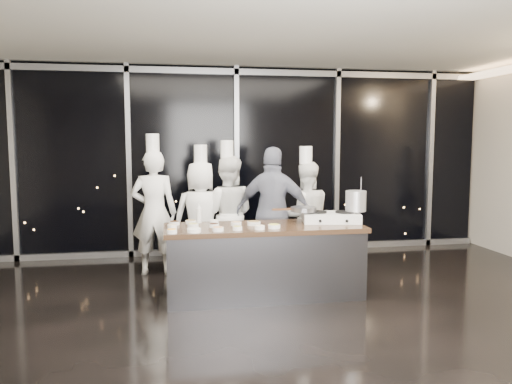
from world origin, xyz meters
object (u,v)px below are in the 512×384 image
(frying_pan, at_px, (303,209))
(chef_right, at_px, (305,216))
(guest, at_px, (274,212))
(stock_pot, at_px, (356,201))
(demo_counter, at_px, (264,261))
(chef_center, at_px, (227,213))
(chef_far_left, at_px, (154,211))
(chef_left, at_px, (201,216))
(stove, at_px, (331,217))

(frying_pan, height_order, chef_right, chef_right)
(guest, bearing_deg, stock_pot, 162.18)
(demo_counter, bearing_deg, frying_pan, 17.21)
(demo_counter, bearing_deg, chef_center, 103.49)
(chef_far_left, relative_size, chef_left, 1.08)
(stove, distance_m, chef_left, 1.97)
(chef_far_left, xyz_separation_m, chef_center, (1.07, -0.03, -0.05))
(frying_pan, distance_m, chef_center, 1.42)
(stock_pot, bearing_deg, demo_counter, -176.73)
(stock_pot, distance_m, chef_center, 1.98)
(demo_counter, distance_m, chef_far_left, 1.96)
(chef_far_left, bearing_deg, stove, 159.80)
(frying_pan, xyz_separation_m, chef_far_left, (-1.92, 1.14, -0.14))
(stove, bearing_deg, chef_center, 146.07)
(demo_counter, distance_m, guest, 1.03)
(stock_pot, distance_m, guest, 1.23)
(stock_pot, relative_size, chef_far_left, 0.13)
(demo_counter, distance_m, chef_left, 1.49)
(demo_counter, bearing_deg, stock_pot, 3.27)
(frying_pan, bearing_deg, guest, 118.99)
(guest, height_order, chef_right, chef_right)
(guest, bearing_deg, chef_far_left, 8.09)
(frying_pan, xyz_separation_m, guest, (-0.24, 0.69, -0.14))
(demo_counter, relative_size, chef_right, 1.32)
(stove, height_order, chef_right, chef_right)
(demo_counter, height_order, chef_far_left, chef_far_left)
(chef_far_left, distance_m, chef_left, 0.68)
(stove, height_order, chef_far_left, chef_far_left)
(demo_counter, distance_m, chef_center, 1.39)
(chef_far_left, bearing_deg, stock_pot, 162.09)
(frying_pan, xyz_separation_m, chef_left, (-1.24, 1.09, -0.23))
(demo_counter, height_order, chef_center, chef_center)
(chef_right, bearing_deg, chef_center, -6.29)
(frying_pan, relative_size, chef_far_left, 0.30)
(frying_pan, xyz_separation_m, stock_pot, (0.68, -0.10, 0.10))
(stove, bearing_deg, chef_right, 103.44)
(chef_center, height_order, chef_right, chef_center)
(demo_counter, distance_m, chef_right, 1.46)
(chef_center, bearing_deg, demo_counter, 116.40)
(demo_counter, bearing_deg, stove, 6.88)
(demo_counter, xyz_separation_m, chef_center, (-0.31, 1.29, 0.42))
(stock_pot, bearing_deg, chef_center, 141.51)
(demo_counter, relative_size, stove, 3.12)
(chef_left, height_order, guest, chef_left)
(chef_right, bearing_deg, stove, 94.40)
(stove, distance_m, chef_center, 1.69)
(chef_center, distance_m, guest, 0.75)
(demo_counter, height_order, stock_pot, stock_pot)
(chef_left, relative_size, chef_center, 0.97)
(demo_counter, xyz_separation_m, chef_left, (-0.70, 1.25, 0.39))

